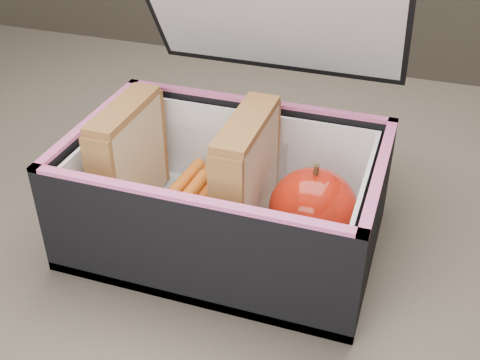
# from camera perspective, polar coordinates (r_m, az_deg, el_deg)

# --- Properties ---
(kitchen_table) EXTENTS (1.20, 0.80, 0.75)m
(kitchen_table) POSITION_cam_1_polar(r_m,az_deg,el_deg) (0.68, -2.59, -8.61)
(kitchen_table) COLOR brown
(kitchen_table) RESTS_ON ground
(lunch_bag) EXTENTS (0.28, 0.28, 0.26)m
(lunch_bag) POSITION_cam_1_polar(r_m,az_deg,el_deg) (0.55, -1.16, -0.52)
(lunch_bag) COLOR black
(lunch_bag) RESTS_ON kitchen_table
(plastic_tub) EXTENTS (0.16, 0.12, 0.07)m
(plastic_tub) POSITION_cam_1_polar(r_m,az_deg,el_deg) (0.57, -5.02, -0.96)
(plastic_tub) COLOR white
(plastic_tub) RESTS_ON lunch_bag
(sandwich_left) EXTENTS (0.03, 0.10, 0.11)m
(sandwich_left) POSITION_cam_1_polar(r_m,az_deg,el_deg) (0.58, -10.48, 2.05)
(sandwich_left) COLOR tan
(sandwich_left) RESTS_ON plastic_tub
(sandwich_right) EXTENTS (0.03, 0.11, 0.12)m
(sandwich_right) POSITION_cam_1_polar(r_m,az_deg,el_deg) (0.54, 0.61, 0.27)
(sandwich_right) COLOR tan
(sandwich_right) RESTS_ON plastic_tub
(carrot_sticks) EXTENTS (0.05, 0.15, 0.03)m
(carrot_sticks) POSITION_cam_1_polar(r_m,az_deg,el_deg) (0.58, -4.73, -1.85)
(carrot_sticks) COLOR #D34518
(carrot_sticks) RESTS_ON plastic_tub
(paper_napkin) EXTENTS (0.08, 0.08, 0.01)m
(paper_napkin) POSITION_cam_1_polar(r_m,az_deg,el_deg) (0.56, 7.22, -5.80)
(paper_napkin) COLOR white
(paper_napkin) RESTS_ON lunch_bag
(red_apple) EXTENTS (0.10, 0.10, 0.08)m
(red_apple) POSITION_cam_1_polar(r_m,az_deg,el_deg) (0.53, 6.93, -2.74)
(red_apple) COLOR maroon
(red_apple) RESTS_ON paper_napkin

